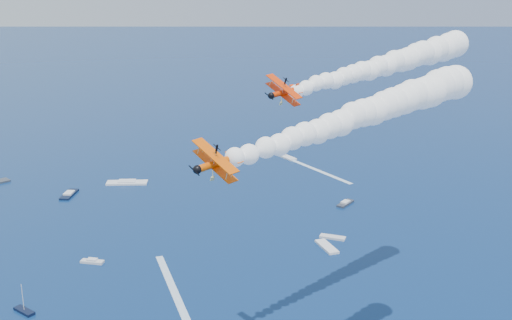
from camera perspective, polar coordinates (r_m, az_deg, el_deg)
biplane_lead at (r=109.65m, az=2.60°, el=6.23°), size 7.90×9.61×8.22m
biplane_trail at (r=78.34m, az=-3.62°, el=-0.29°), size 7.70×9.31×7.75m
smoke_trail_lead at (r=131.04m, az=11.81°, el=8.56°), size 58.46×10.70×10.61m
smoke_trail_trail at (r=97.83m, az=9.82°, el=4.23°), size 58.46×10.73×10.61m
spectator_boats at (r=207.62m, az=-19.81°, el=-6.28°), size 225.08×173.80×0.70m
boat_wakes at (r=195.99m, az=-8.99°, el=-6.92°), size 180.37×82.40×0.04m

